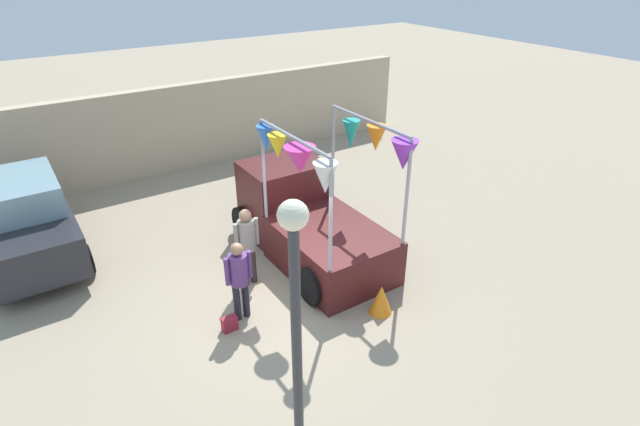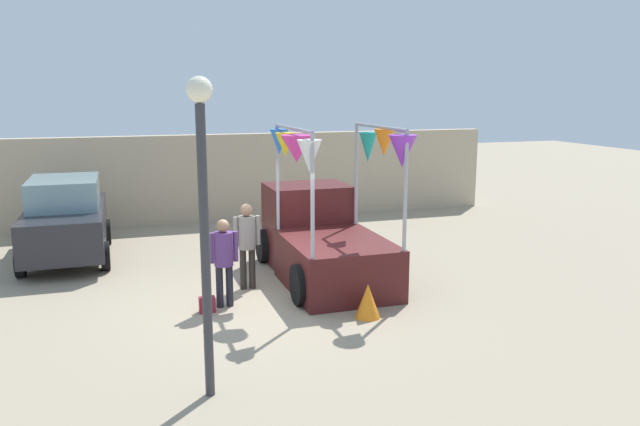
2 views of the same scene
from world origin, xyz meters
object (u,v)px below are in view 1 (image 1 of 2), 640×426
object	(u,v)px
street_lamp	(296,317)
person_customer	(239,274)
parked_car	(27,220)
handbag	(230,324)
vendor_truck	(306,215)
person_vendor	(247,240)
folded_kite_bundle_tangerine	(381,299)

from	to	relation	value
street_lamp	person_customer	bearing A→B (deg)	77.42
parked_car	handbag	distance (m)	5.37
handbag	street_lamp	distance (m)	3.98
person_customer	street_lamp	xyz separation A→B (m)	(-0.73, -3.29, 1.65)
vendor_truck	handbag	xyz separation A→B (m)	(-2.63, -1.58, -0.75)
person_customer	parked_car	bearing A→B (deg)	123.63
person_customer	street_lamp	distance (m)	3.75
parked_car	person_vendor	xyz separation A→B (m)	(3.55, -3.52, 0.09)
person_vendor	street_lamp	xyz separation A→B (m)	(-1.34, -4.19, 1.59)
person_customer	handbag	xyz separation A→B (m)	(-0.35, -0.20, -0.84)
vendor_truck	handbag	distance (m)	3.16
street_lamp	folded_kite_bundle_tangerine	distance (m)	4.27
handbag	parked_car	bearing A→B (deg)	119.28
person_customer	person_vendor	bearing A→B (deg)	56.17
parked_car	street_lamp	bearing A→B (deg)	-74.00
street_lamp	vendor_truck	bearing A→B (deg)	57.17
person_vendor	street_lamp	world-z (taller)	street_lamp
vendor_truck	street_lamp	distance (m)	5.82
vendor_truck	street_lamp	bearing A→B (deg)	-122.83
vendor_truck	person_customer	world-z (taller)	vendor_truck
parked_car	street_lamp	distance (m)	8.20
person_vendor	folded_kite_bundle_tangerine	bearing A→B (deg)	-53.39
person_customer	handbag	distance (m)	0.93
person_customer	folded_kite_bundle_tangerine	distance (m)	2.70
street_lamp	folded_kite_bundle_tangerine	world-z (taller)	street_lamp
parked_car	handbag	size ratio (longest dim) A/B	14.29
person_customer	folded_kite_bundle_tangerine	xyz separation A→B (m)	(2.26, -1.32, -0.68)
person_customer	folded_kite_bundle_tangerine	world-z (taller)	person_customer
vendor_truck	street_lamp	xyz separation A→B (m)	(-3.01, -4.67, 1.73)
vendor_truck	folded_kite_bundle_tangerine	distance (m)	2.76
person_vendor	person_customer	bearing A→B (deg)	-123.83
person_customer	person_vendor	size ratio (longest dim) A/B	0.95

